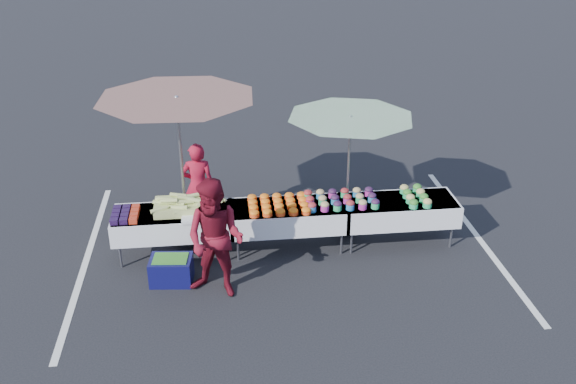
{
  "coord_description": "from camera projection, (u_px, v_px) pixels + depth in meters",
  "views": [
    {
      "loc": [
        -1.03,
        -8.93,
        5.38
      ],
      "look_at": [
        0.0,
        0.0,
        1.0
      ],
      "focal_mm": 40.0,
      "sensor_mm": 36.0,
      "label": 1
    }
  ],
  "objects": [
    {
      "name": "stripe_right",
      "position": [
        477.0,
        236.0,
        10.76
      ],
      "size": [
        0.1,
        5.0,
        0.0
      ],
      "primitive_type": "cube",
      "color": "silver",
      "rests_on": "ground"
    },
    {
      "name": "vendor",
      "position": [
        198.0,
        186.0,
        10.76
      ],
      "size": [
        0.57,
        0.38,
        1.52
      ],
      "primitive_type": "imported",
      "rotation": [
        0.0,
        0.0,
        3.11
      ],
      "color": "maroon",
      "rests_on": "ground"
    },
    {
      "name": "corn_pile",
      "position": [
        188.0,
        205.0,
        9.95
      ],
      "size": [
        1.16,
        0.57,
        0.26
      ],
      "color": "#9EB55D",
      "rests_on": "table_left"
    },
    {
      "name": "customer",
      "position": [
        215.0,
        239.0,
        8.9
      ],
      "size": [
        1.07,
        0.97,
        1.78
      ],
      "primitive_type": "imported",
      "rotation": [
        0.0,
        0.0,
        -0.43
      ],
      "color": "maroon",
      "rests_on": "ground"
    },
    {
      "name": "ground",
      "position": [
        288.0,
        247.0,
        10.43
      ],
      "size": [
        80.0,
        80.0,
        0.0
      ],
      "primitive_type": "plane",
      "color": "black"
    },
    {
      "name": "stripe_left",
      "position": [
        87.0,
        259.0,
        10.1
      ],
      "size": [
        0.1,
        5.0,
        0.0
      ],
      "primitive_type": "cube",
      "color": "silver",
      "rests_on": "ground"
    },
    {
      "name": "umbrella_left",
      "position": [
        177.0,
        110.0,
        9.63
      ],
      "size": [
        3.12,
        3.12,
        2.5
      ],
      "rotation": [
        0.0,
        0.0,
        0.34
      ],
      "color": "black",
      "rests_on": "ground"
    },
    {
      "name": "table_center",
      "position": [
        288.0,
        216.0,
        10.18
      ],
      "size": [
        1.86,
        0.81,
        0.75
      ],
      "color": "white",
      "rests_on": "ground"
    },
    {
      "name": "potato_cups",
      "position": [
        341.0,
        199.0,
        10.16
      ],
      "size": [
        1.14,
        0.58,
        0.16
      ],
      "color": "#2674B4",
      "rests_on": "table_right"
    },
    {
      "name": "storage_bin",
      "position": [
        171.0,
        269.0,
        9.46
      ],
      "size": [
        0.65,
        0.51,
        0.4
      ],
      "rotation": [
        0.0,
        0.0,
        -0.1
      ],
      "color": "#0D0D43",
      "rests_on": "ground"
    },
    {
      "name": "bean_baskets",
      "position": [
        416.0,
        196.0,
        10.28
      ],
      "size": [
        0.36,
        0.68,
        0.15
      ],
      "color": "#2BAD65",
      "rests_on": "table_right"
    },
    {
      "name": "umbrella_right",
      "position": [
        350.0,
        127.0,
        10.09
      ],
      "size": [
        2.28,
        2.28,
        2.08
      ],
      "rotation": [
        0.0,
        0.0,
        0.13
      ],
      "color": "black",
      "rests_on": "ground"
    },
    {
      "name": "table_right",
      "position": [
        398.0,
        210.0,
        10.36
      ],
      "size": [
        1.86,
        0.81,
        0.75
      ],
      "color": "white",
      "rests_on": "ground"
    },
    {
      "name": "plastic_bags",
      "position": [
        192.0,
        219.0,
        9.67
      ],
      "size": [
        0.3,
        0.25,
        0.05
      ],
      "primitive_type": "cube",
      "color": "white",
      "rests_on": "table_left"
    },
    {
      "name": "berry_punnets",
      "position": [
        125.0,
        214.0,
        9.78
      ],
      "size": [
        0.4,
        0.54,
        0.08
      ],
      "color": "black",
      "rests_on": "table_left"
    },
    {
      "name": "carrot_bowls",
      "position": [
        279.0,
        204.0,
        10.06
      ],
      "size": [
        0.95,
        0.69,
        0.11
      ],
      "color": "#E84919",
      "rests_on": "table_center"
    },
    {
      "name": "table_left",
      "position": [
        173.0,
        222.0,
        9.99
      ],
      "size": [
        1.86,
        0.81,
        0.75
      ],
      "color": "white",
      "rests_on": "ground"
    }
  ]
}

